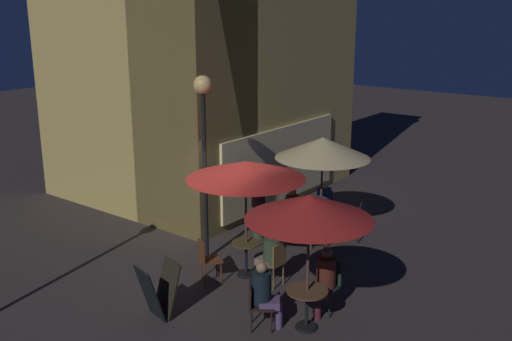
{
  "coord_description": "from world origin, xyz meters",
  "views": [
    {
      "loc": [
        -8.56,
        -7.78,
        5.46
      ],
      "look_at": [
        1.17,
        -0.33,
        2.05
      ],
      "focal_mm": 41.22,
      "sensor_mm": 36.0,
      "label": 1
    }
  ],
  "objects": [
    {
      "name": "patron_seated_0",
      "position": [
        3.72,
        -0.54,
        0.7
      ],
      "size": [
        0.55,
        0.48,
        1.22
      ],
      "rotation": [
        0.0,
        0.0,
        -2.71
      ],
      "color": "#242B4B",
      "rests_on": "ground"
    },
    {
      "name": "patio_umbrella_0",
      "position": [
        3.13,
        -0.81,
        2.25
      ],
      "size": [
        2.27,
        2.27,
        2.51
      ],
      "color": "black",
      "rests_on": "ground"
    },
    {
      "name": "cafe_chair_7",
      "position": [
        0.29,
        -1.5,
        0.58
      ],
      "size": [
        0.41,
        0.41,
        0.95
      ],
      "rotation": [
        0.0,
        0.0,
        1.51
      ],
      "color": "brown",
      "rests_on": "ground"
    },
    {
      "name": "cafe_table_1",
      "position": [
        -0.69,
        -2.87,
        0.54
      ],
      "size": [
        0.73,
        0.73,
        0.74
      ],
      "color": "black",
      "rests_on": "ground"
    },
    {
      "name": "patron_standing_5",
      "position": [
        1.85,
        0.12,
        0.9
      ],
      "size": [
        0.33,
        0.33,
        1.78
      ],
      "rotation": [
        0.0,
        0.0,
        6.27
      ],
      "color": "#304230",
      "rests_on": "ground"
    },
    {
      "name": "patron_seated_4",
      "position": [
        0.29,
        -1.36,
        0.7
      ],
      "size": [
        0.4,
        0.56,
        1.22
      ],
      "rotation": [
        0.0,
        0.0,
        1.51
      ],
      "color": "#7E675E",
      "rests_on": "ground"
    },
    {
      "name": "cafe_chair_2",
      "position": [
        2.76,
        -0.11,
        0.55
      ],
      "size": [
        0.52,
        0.52,
        0.94
      ],
      "rotation": [
        0.0,
        0.0,
        -1.09
      ],
      "color": "black",
      "rests_on": "ground"
    },
    {
      "name": "patio_umbrella_1",
      "position": [
        -0.69,
        -2.87,
        2.25
      ],
      "size": [
        2.18,
        2.18,
        2.47
      ],
      "color": "black",
      "rests_on": "ground"
    },
    {
      "name": "menu_sandwich_board",
      "position": [
        -1.99,
        -0.53,
        0.52
      ],
      "size": [
        0.79,
        0.69,
        1.01
      ],
      "rotation": [
        0.0,
        0.0,
        -0.24
      ],
      "color": "black",
      "rests_on": "ground"
    },
    {
      "name": "cafe_chair_4",
      "position": [
        0.11,
        -2.82,
        0.59
      ],
      "size": [
        0.46,
        0.46,
        0.98
      ],
      "rotation": [
        0.0,
        0.0,
        -3.08
      ],
      "color": "black",
      "rests_on": "ground"
    },
    {
      "name": "cafe_table_0",
      "position": [
        3.13,
        -0.81,
        0.52
      ],
      "size": [
        0.64,
        0.64,
        0.76
      ],
      "color": "black",
      "rests_on": "ground"
    },
    {
      "name": "street_lamp_near_corner",
      "position": [
        0.46,
        0.53,
        3.15
      ],
      "size": [
        0.4,
        0.4,
        4.11
      ],
      "color": "black",
      "rests_on": "ground"
    },
    {
      "name": "patron_seated_3",
      "position": [
        -1.13,
        -2.27,
        0.71
      ],
      "size": [
        0.5,
        0.53,
        1.26
      ],
      "rotation": [
        0.0,
        0.0,
        -0.94
      ],
      "color": "#574069",
      "rests_on": "ground"
    },
    {
      "name": "cafe_chair_0",
      "position": [
        3.44,
        -1.63,
        0.57
      ],
      "size": [
        0.52,
        0.52,
        0.94
      ],
      "rotation": [
        0.0,
        0.0,
        1.93
      ],
      "color": "black",
      "rests_on": "ground"
    },
    {
      "name": "cafe_chair_1",
      "position": [
        3.85,
        -0.48,
        0.57
      ],
      "size": [
        0.55,
        0.55,
        0.92
      ],
      "rotation": [
        0.0,
        0.0,
        -2.71
      ],
      "color": "brown",
      "rests_on": "ground"
    },
    {
      "name": "cafe_table_2",
      "position": [
        0.33,
        -0.71,
        0.49
      ],
      "size": [
        0.61,
        0.61,
        0.75
      ],
      "color": "black",
      "rests_on": "ground"
    },
    {
      "name": "patron_seated_1",
      "position": [
        2.83,
        -0.24,
        0.69
      ],
      "size": [
        0.45,
        0.52,
        1.22
      ],
      "rotation": [
        0.0,
        0.0,
        -1.09
      ],
      "color": "#192D46",
      "rests_on": "ground"
    },
    {
      "name": "cafe_building",
      "position": [
        3.57,
        3.35,
        4.27
      ],
      "size": [
        7.36,
        6.51,
        8.55
      ],
      "color": "tan",
      "rests_on": "ground"
    },
    {
      "name": "cafe_chair_5",
      "position": [
        -1.22,
        -2.16,
        0.52
      ],
      "size": [
        0.61,
        0.61,
        0.87
      ],
      "rotation": [
        0.0,
        0.0,
        -0.94
      ],
      "color": "black",
      "rests_on": "ground"
    },
    {
      "name": "cafe_chair_6",
      "position": [
        -0.39,
        -0.24,
        0.54
      ],
      "size": [
        0.59,
        0.59,
        0.88
      ],
      "rotation": [
        0.0,
        0.0,
        -0.58
      ],
      "color": "brown",
      "rests_on": "ground"
    },
    {
      "name": "patron_seated_2",
      "position": [
        -0.04,
        -2.83,
        0.73
      ],
      "size": [
        0.55,
        0.38,
        1.28
      ],
      "rotation": [
        0.0,
        0.0,
        -3.08
      ],
      "color": "#531E27",
      "rests_on": "ground"
    },
    {
      "name": "cafe_chair_3",
      "position": [
        2.45,
        -1.17,
        0.54
      ],
      "size": [
        0.53,
        0.53,
        0.91
      ],
      "rotation": [
        0.0,
        0.0,
        0.48
      ],
      "color": "brown",
      "rests_on": "ground"
    },
    {
      "name": "patio_umbrella_2",
      "position": [
        0.33,
        -0.71,
        2.3
      ],
      "size": [
        2.44,
        2.44,
        2.49
      ],
      "color": "black",
      "rests_on": "ground"
    },
    {
      "name": "ground_plane",
      "position": [
        0.0,
        0.0,
        0.0
      ],
      "size": [
        60.0,
        60.0,
        0.0
      ],
      "primitive_type": "plane",
      "color": "#352E2D"
    }
  ]
}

